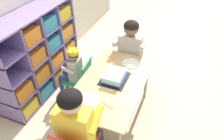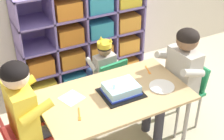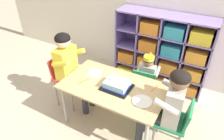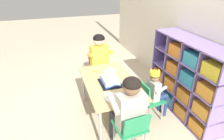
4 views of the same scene
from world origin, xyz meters
TOP-DOWN VIEW (x-y plane):
  - ground at (0.00, 0.00)m, footprint 16.00×16.00m
  - classroom_back_wall at (0.00, 1.39)m, footprint 6.47×0.10m
  - storage_cubby_shelf at (0.24, 1.14)m, footprint 1.39×0.39m
  - activity_table at (0.00, 0.00)m, footprint 1.18×0.69m
  - classroom_chair_blue at (0.20, 0.52)m, footprint 0.35×0.35m
  - child_with_crown at (0.19, 0.62)m, footprint 0.31×0.31m
  - classroom_chair_adult_side at (-0.77, 0.04)m, footprint 0.36×0.35m
  - adult_helper_seated at (-0.66, 0.05)m, footprint 0.44×0.42m
  - classroom_chair_guest_side at (0.74, 0.02)m, footprint 0.36×0.35m
  - guest_at_table_side at (0.63, 0.01)m, footprint 0.44×0.42m
  - birthday_cake_on_tray at (0.05, -0.01)m, footprint 0.33×0.28m
  - paper_plate_stack at (0.39, -0.09)m, footprint 0.21×0.21m
  - paper_napkin_square at (-0.32, 0.11)m, footprint 0.20×0.20m
  - fork_by_napkin at (0.43, 0.17)m, footprint 0.05×0.14m
  - fork_near_cake_tray at (-0.35, -0.10)m, footprint 0.06×0.14m

SIDE VIEW (x-z plane):
  - ground at x=0.00m, z-range 0.00..0.00m
  - classroom_chair_blue at x=0.20m, z-range 0.05..0.66m
  - classroom_chair_guest_side at x=0.74m, z-range 0.08..0.73m
  - classroom_chair_adult_side at x=-0.77m, z-range 0.10..0.82m
  - child_with_crown at x=0.19m, z-range 0.09..0.89m
  - storage_cubby_shelf at x=0.24m, z-range -0.05..1.09m
  - activity_table at x=0.00m, z-range 0.25..0.86m
  - paper_napkin_square at x=-0.32m, z-range 0.61..0.61m
  - fork_by_napkin at x=0.43m, z-range 0.61..0.61m
  - fork_near_cake_tray at x=-0.35m, z-range 0.61..0.61m
  - paper_plate_stack at x=0.39m, z-range 0.61..0.62m
  - guest_at_table_side at x=0.63m, z-range 0.12..1.14m
  - birthday_cake_on_tray at x=0.05m, z-range 0.58..0.71m
  - adult_helper_seated at x=-0.66m, z-range 0.14..1.22m
  - classroom_back_wall at x=0.00m, z-range 0.00..2.63m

